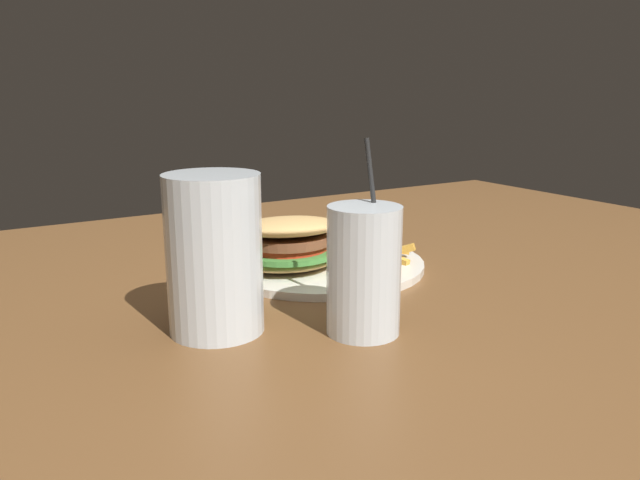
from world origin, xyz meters
TOP-DOWN VIEW (x-y plane):
  - dining_table at (0.00, 0.00)m, footprint 1.39×1.20m
  - meal_plate_near at (0.10, -0.12)m, footprint 0.28×0.28m
  - beer_glass at (0.28, 0.01)m, footprint 0.10×0.10m
  - juice_glass at (0.15, 0.09)m, footprint 0.07×0.07m
  - spoon at (0.19, -0.27)m, footprint 0.16×0.12m

SIDE VIEW (x-z plane):
  - dining_table at x=0.00m, z-range 0.30..1.06m
  - spoon at x=0.19m, z-range 0.76..0.77m
  - meal_plate_near at x=0.10m, z-range 0.74..0.83m
  - juice_glass at x=0.15m, z-range 0.72..0.92m
  - beer_glass at x=0.28m, z-range 0.76..0.92m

